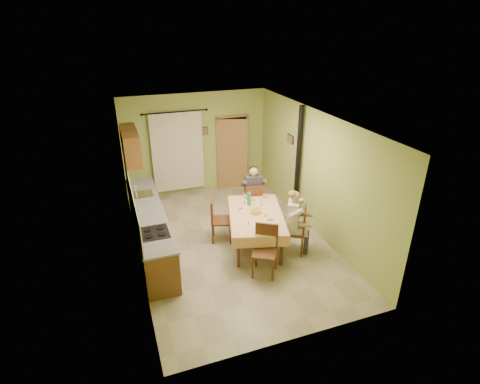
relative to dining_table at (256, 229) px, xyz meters
name	(u,v)px	position (x,y,z in m)	size (l,w,h in m)	color
floor	(231,242)	(-0.48, 0.27, -0.38)	(4.00, 6.00, 0.01)	tan
room_shell	(230,166)	(-0.48, 0.27, 1.44)	(4.04, 6.04, 2.82)	#A8BA5F
kitchen_run	(150,228)	(-2.19, 0.66, 0.10)	(0.64, 3.64, 1.56)	brown
upper_cabinets	(130,145)	(-2.30, 1.97, 1.57)	(0.35, 1.40, 0.70)	brown
curtain	(178,152)	(-1.03, 3.16, 0.88)	(1.70, 0.07, 2.22)	black
doorway	(233,153)	(0.56, 3.18, 0.67)	(0.96, 0.30, 2.15)	black
dining_table	(256,229)	(0.00, 0.00, 0.00)	(1.60, 2.13, 0.76)	#EFB17B
tableware	(258,213)	(0.00, -0.10, 0.43)	(0.66, 1.61, 0.33)	white
chair_far	(253,210)	(0.34, 1.00, -0.09)	(0.52, 0.52, 1.01)	#552D17
chair_near	(265,260)	(-0.23, -1.03, -0.09)	(0.62, 0.62, 1.01)	#552D17
chair_right	(294,239)	(0.66, -0.53, -0.09)	(0.63, 0.63, 1.03)	#552D17
chair_left	(221,228)	(-0.66, 0.45, -0.09)	(0.56, 0.56, 1.02)	#552D17
man_far	(253,188)	(0.34, 1.01, 0.50)	(0.63, 0.53, 1.39)	#38333D
man_right	(295,215)	(0.65, -0.52, 0.50)	(0.63, 0.65, 1.39)	silver
stove_flue	(297,179)	(1.42, 0.87, 0.65)	(0.24, 0.24, 2.80)	black
picture_back	(205,131)	(-0.23, 3.24, 1.37)	(0.19, 0.03, 0.23)	black
picture_right	(290,139)	(1.49, 1.47, 1.47)	(0.03, 0.31, 0.21)	brown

